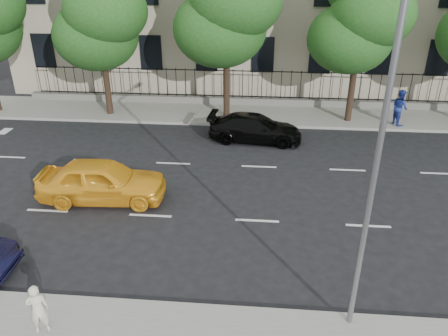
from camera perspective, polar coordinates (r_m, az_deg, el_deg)
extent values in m
plane|color=black|center=(14.18, 4.17, -12.44)|extent=(120.00, 120.00, 0.00)
cube|color=gray|center=(26.55, 4.81, 7.02)|extent=(60.00, 4.00, 0.15)
cube|color=slate|center=(28.07, 4.87, 8.70)|extent=(30.00, 0.50, 0.40)
cube|color=black|center=(27.98, 4.89, 9.29)|extent=(28.80, 0.05, 0.05)
cube|color=black|center=(27.55, 5.02, 12.46)|extent=(28.80, 0.05, 0.05)
cylinder|color=slate|center=(10.27, 18.77, -2.56)|extent=(0.14, 0.14, 8.00)
cylinder|color=#382619|center=(26.83, -14.97, 9.94)|extent=(0.36, 0.36, 2.97)
ellipsoid|color=#1B531D|center=(26.60, -16.37, 16.27)|extent=(4.75, 4.75, 3.90)
ellipsoid|color=#1B531D|center=(25.64, -15.19, 19.19)|extent=(4.50, 4.50, 3.70)
cylinder|color=#382619|center=(25.33, 0.34, 10.28)|extent=(0.36, 0.36, 3.32)
ellipsoid|color=#1B531D|center=(24.94, -0.54, 17.75)|extent=(5.13, 5.13, 4.21)
ellipsoid|color=#1B531D|center=(24.19, 1.60, 21.02)|extent=(4.86, 4.86, 4.00)
cylinder|color=#382619|center=(25.79, 16.25, 9.24)|extent=(0.36, 0.36, 3.08)
ellipsoid|color=#1B531D|center=(25.33, 16.09, 15.94)|extent=(4.56, 4.56, 3.74)
ellipsoid|color=#1B531D|center=(24.84, 18.83, 18.49)|extent=(4.32, 4.32, 3.55)
imported|color=yellow|center=(17.71, -15.62, -1.61)|extent=(5.04, 2.26, 1.68)
imported|color=black|center=(22.65, 4.09, 5.23)|extent=(4.96, 2.37, 1.40)
imported|color=silver|center=(12.37, -23.15, -16.56)|extent=(0.62, 0.52, 1.46)
imported|color=navy|center=(26.23, 21.98, 7.36)|extent=(0.99, 1.13, 1.97)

